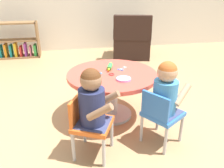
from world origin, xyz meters
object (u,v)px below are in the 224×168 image
(seated_child_left, at_px, (92,99))
(child_chair_right, at_px, (161,114))
(craft_scissors, at_px, (122,69))
(armchair_dark, at_px, (132,42))
(child_chair_left, at_px, (89,123))
(craft_table, at_px, (112,83))
(bookshelf_low, at_px, (15,43))
(seated_child_right, at_px, (166,90))
(rolling_pin, at_px, (110,67))

(seated_child_left, relative_size, child_chair_right, 0.95)
(child_chair_right, distance_m, craft_scissors, 0.71)
(armchair_dark, bearing_deg, child_chair_left, -112.83)
(craft_table, bearing_deg, child_chair_left, -118.42)
(child_chair_left, distance_m, bookshelf_low, 3.33)
(seated_child_right, distance_m, bookshelf_low, 3.60)
(seated_child_left, bearing_deg, child_chair_right, 2.53)
(craft_table, bearing_deg, craft_scissors, 34.99)
(bookshelf_low, relative_size, craft_scissors, 6.97)
(seated_child_left, bearing_deg, seated_child_right, 4.36)
(rolling_pin, bearing_deg, child_chair_right, -64.70)
(seated_child_right, distance_m, craft_scissors, 0.67)
(craft_table, bearing_deg, rolling_pin, 89.77)
(seated_child_left, height_order, rolling_pin, seated_child_left)
(child_chair_left, distance_m, child_chair_right, 0.64)
(seated_child_left, bearing_deg, rolling_pin, 69.05)
(seated_child_left, height_order, craft_scissors, seated_child_left)
(child_chair_right, distance_m, rolling_pin, 0.80)
(child_chair_right, xyz_separation_m, armchair_dark, (0.51, 2.71, 0.00))
(bookshelf_low, xyz_separation_m, armchair_dark, (2.30, -0.40, 0.02))
(child_chair_left, height_order, rolling_pin, rolling_pin)
(child_chair_left, distance_m, seated_child_right, 0.71)
(craft_table, relative_size, craft_scissors, 7.09)
(child_chair_right, relative_size, armchair_dark, 0.61)
(child_chair_left, bearing_deg, seated_child_right, 2.67)
(bookshelf_low, bearing_deg, craft_table, -60.09)
(bookshelf_low, bearing_deg, craft_scissors, -57.16)
(child_chair_right, bearing_deg, bookshelf_low, 119.95)
(child_chair_right, bearing_deg, craft_scissors, 107.46)
(seated_child_left, distance_m, bookshelf_low, 3.37)
(child_chair_left, height_order, craft_scissors, child_chair_left)
(craft_scissors, bearing_deg, craft_table, -145.01)
(craft_table, xyz_separation_m, craft_scissors, (0.12, 0.09, 0.12))
(seated_child_left, xyz_separation_m, armchair_dark, (1.11, 2.74, -0.22))
(seated_child_left, bearing_deg, child_chair_left, 154.62)
(craft_table, height_order, bookshelf_low, bookshelf_low)
(child_chair_right, relative_size, seated_child_right, 1.05)
(seated_child_right, bearing_deg, seated_child_left, -175.64)
(child_chair_left, relative_size, child_chair_right, 1.00)
(seated_child_left, xyz_separation_m, bookshelf_low, (-1.19, 3.14, -0.25))
(craft_table, xyz_separation_m, rolling_pin, (0.00, 0.13, 0.14))
(craft_scissors, bearing_deg, bookshelf_low, 122.84)
(seated_child_right, bearing_deg, craft_scissors, 110.73)
(child_chair_left, relative_size, bookshelf_low, 0.58)
(armchair_dark, bearing_deg, seated_child_left, -112.05)
(craft_table, distance_m, bookshelf_low, 2.94)
(child_chair_left, bearing_deg, craft_scissors, 56.70)
(child_chair_left, bearing_deg, seated_child_left, -25.38)
(craft_scissors, bearing_deg, child_chair_right, -72.54)
(child_chair_left, bearing_deg, armchair_dark, 67.17)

